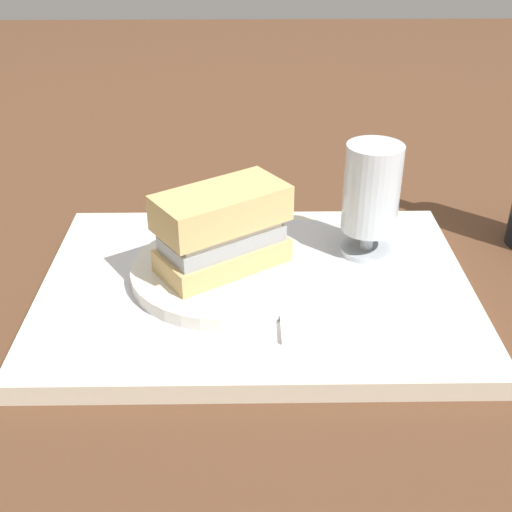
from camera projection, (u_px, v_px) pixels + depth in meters
The scene contains 7 objects.
ground_plane at pixel (256, 297), 0.69m from camera, with size 3.00×3.00×0.00m, color brown.
tray at pixel (256, 289), 0.69m from camera, with size 0.44×0.32×0.02m, color beige.
placemat at pixel (256, 281), 0.68m from camera, with size 0.38×0.27×0.00m, color silver.
plate at pixel (223, 271), 0.68m from camera, with size 0.19×0.19×0.01m, color silver.
sandwich at pixel (225, 228), 0.66m from camera, with size 0.14×0.13×0.08m.
beer_glass at pixel (371, 196), 0.70m from camera, with size 0.06×0.06×0.12m.
napkin_folded at pixel (328, 319), 0.62m from camera, with size 0.09×0.07×0.01m, color white.
Camera 1 is at (-0.01, -0.58, 0.39)m, focal length 46.42 mm.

